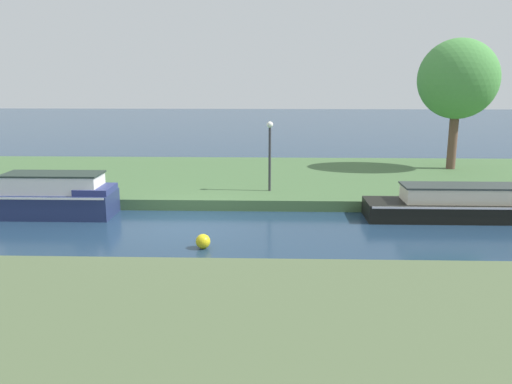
{
  "coord_description": "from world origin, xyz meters",
  "views": [
    {
      "loc": [
        2.84,
        -16.06,
        4.8
      ],
      "look_at": [
        2.28,
        1.2,
        0.9
      ],
      "focal_mm": 36.34,
      "sensor_mm": 36.0,
      "label": 1
    }
  ],
  "objects": [
    {
      "name": "ground_plane",
      "position": [
        0.0,
        0.0,
        0.0
      ],
      "size": [
        120.0,
        120.0,
        0.0
      ],
      "primitive_type": "plane",
      "color": "#1E364F"
    },
    {
      "name": "riverbank_far",
      "position": [
        0.0,
        7.0,
        0.2
      ],
      "size": [
        72.0,
        10.0,
        0.4
      ],
      "primitive_type": "cube",
      "color": "#47693D",
      "rests_on": "ground_plane"
    },
    {
      "name": "riverbank_near",
      "position": [
        0.0,
        -9.0,
        0.2
      ],
      "size": [
        72.0,
        10.0,
        0.4
      ],
      "primitive_type": "cube",
      "color": "#526340",
      "rests_on": "ground_plane"
    },
    {
      "name": "black_barge",
      "position": [
        9.53,
        1.2,
        0.51
      ],
      "size": [
        6.95,
        1.55,
        1.19
      ],
      "color": "black",
      "rests_on": "ground_plane"
    },
    {
      "name": "navy_narrowboat",
      "position": [
        -4.83,
        1.2,
        0.67
      ],
      "size": [
        4.53,
        1.63,
        1.52
      ],
      "color": "navy",
      "rests_on": "ground_plane"
    },
    {
      "name": "willow_tree_left",
      "position": [
        11.43,
        8.8,
        4.6
      ],
      "size": [
        3.72,
        3.21,
        6.08
      ],
      "color": "brown",
      "rests_on": "riverbank_far"
    },
    {
      "name": "lamp_post",
      "position": [
        2.73,
        3.67,
        2.11
      ],
      "size": [
        0.24,
        0.24,
        2.69
      ],
      "color": "#333338",
      "rests_on": "riverbank_far"
    },
    {
      "name": "channel_buoy",
      "position": [
        0.88,
        -2.12,
        0.21
      ],
      "size": [
        0.42,
        0.42,
        0.42
      ],
      "primitive_type": "sphere",
      "color": "yellow",
      "rests_on": "ground_plane"
    }
  ]
}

